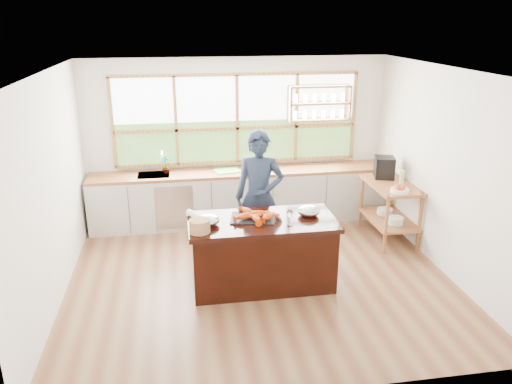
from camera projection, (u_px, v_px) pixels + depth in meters
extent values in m
plane|color=brown|center=(259.00, 276.00, 6.71)|extent=(5.00, 5.00, 0.00)
cube|color=silver|center=(237.00, 140.00, 8.35)|extent=(5.00, 0.02, 2.70)
cube|color=silver|center=(304.00, 263.00, 4.16)|extent=(5.00, 0.02, 2.70)
cube|color=silver|center=(51.00, 191.00, 5.88)|extent=(0.02, 4.50, 2.70)
cube|color=silver|center=(445.00, 172.00, 6.64)|extent=(0.02, 4.50, 2.70)
cube|color=white|center=(260.00, 71.00, 5.81)|extent=(5.00, 4.50, 0.02)
cube|color=#B17F46|center=(237.00, 119.00, 8.21)|extent=(4.05, 0.06, 1.50)
cube|color=white|center=(237.00, 98.00, 8.12)|extent=(3.98, 0.01, 0.75)
cube|color=#285519|center=(237.00, 141.00, 8.36)|extent=(3.98, 0.01, 0.70)
cube|color=#B17F46|center=(320.00, 86.00, 8.14)|extent=(1.00, 0.28, 0.03)
cube|color=#B17F46|center=(319.00, 103.00, 8.23)|extent=(1.00, 0.28, 0.03)
cube|color=#B17F46|center=(318.00, 120.00, 8.32)|extent=(1.00, 0.28, 0.03)
cube|color=#B17F46|center=(289.00, 104.00, 8.15)|extent=(0.03, 0.28, 0.55)
cube|color=#B17F46|center=(348.00, 102.00, 8.30)|extent=(0.03, 0.28, 0.55)
cube|color=beige|center=(240.00, 198.00, 8.37)|extent=(4.90, 0.62, 0.85)
cube|color=#B1B3B8|center=(174.00, 208.00, 7.91)|extent=(0.60, 0.01, 0.72)
cube|color=#945F2C|center=(240.00, 172.00, 8.22)|extent=(4.90, 0.62, 0.05)
cube|color=#B1B3B8|center=(154.00, 179.00, 8.03)|extent=(0.50, 0.42, 0.16)
cube|color=#945F2C|center=(420.00, 222.00, 7.30)|extent=(0.04, 0.04, 0.90)
cube|color=#945F2C|center=(391.00, 199.00, 8.23)|extent=(0.04, 0.04, 0.90)
cube|color=#945F2C|center=(386.00, 225.00, 7.22)|extent=(0.04, 0.04, 0.90)
cube|color=#945F2C|center=(361.00, 201.00, 8.15)|extent=(0.04, 0.04, 0.90)
cube|color=#945F2C|center=(388.00, 219.00, 7.77)|extent=(0.62, 1.10, 0.03)
cube|color=#945F2C|center=(391.00, 185.00, 7.58)|extent=(0.62, 1.10, 0.05)
cylinder|color=white|center=(395.00, 221.00, 7.51)|extent=(0.24, 0.24, 0.11)
cylinder|color=white|center=(385.00, 212.00, 7.89)|extent=(0.24, 0.24, 0.09)
cube|color=black|center=(262.00, 255.00, 6.38)|extent=(1.77, 0.82, 0.84)
cube|color=black|center=(262.00, 222.00, 6.23)|extent=(1.85, 0.90, 0.06)
imported|color=#1B263C|center=(259.00, 197.00, 6.93)|extent=(0.78, 0.62, 1.87)
imported|color=slate|center=(165.00, 165.00, 8.04)|extent=(0.18, 0.16, 0.29)
cube|color=#59D14A|center=(227.00, 171.00, 8.18)|extent=(0.45, 0.37, 0.01)
cube|color=black|center=(384.00, 167.00, 7.81)|extent=(0.36, 0.38, 0.33)
cylinder|color=#A5C064|center=(402.00, 179.00, 7.34)|extent=(0.08, 0.08, 0.27)
cylinder|color=white|center=(400.00, 191.00, 7.20)|extent=(0.26, 0.26, 0.05)
sphere|color=#C53D1E|center=(403.00, 187.00, 7.19)|extent=(0.07, 0.07, 0.07)
sphere|color=#C53D1E|center=(400.00, 186.00, 7.23)|extent=(0.07, 0.07, 0.07)
sphere|color=#C53D1E|center=(396.00, 187.00, 7.20)|extent=(0.07, 0.07, 0.07)
sphere|color=#C53D1E|center=(398.00, 188.00, 7.15)|extent=(0.07, 0.07, 0.07)
sphere|color=#C53D1E|center=(402.00, 188.00, 7.14)|extent=(0.07, 0.07, 0.07)
cube|color=black|center=(253.00, 218.00, 6.25)|extent=(0.62, 0.50, 0.02)
ellipsoid|color=#C3490C|center=(244.00, 217.00, 6.17)|extent=(0.23, 0.15, 0.08)
ellipsoid|color=#C3490C|center=(259.00, 214.00, 6.27)|extent=(0.23, 0.14, 0.08)
ellipsoid|color=#C3490C|center=(268.00, 217.00, 6.17)|extent=(0.21, 0.21, 0.08)
ellipsoid|color=#C3490C|center=(247.00, 211.00, 6.34)|extent=(0.18, 0.23, 0.08)
ellipsoid|color=#C3490C|center=(256.00, 219.00, 6.11)|extent=(0.11, 0.22, 0.08)
ellipsoid|color=#B1B3B8|center=(208.00, 220.00, 6.07)|extent=(0.28, 0.28, 0.13)
ellipsoid|color=#B1B3B8|center=(309.00, 211.00, 6.35)|extent=(0.28, 0.28, 0.14)
cylinder|color=white|center=(289.00, 226.00, 6.05)|extent=(0.06, 0.06, 0.01)
cylinder|color=white|center=(290.00, 221.00, 6.02)|extent=(0.01, 0.01, 0.13)
ellipsoid|color=white|center=(290.00, 213.00, 5.99)|extent=(0.08, 0.08, 0.10)
cylinder|color=tan|center=(200.00, 226.00, 5.84)|extent=(0.25, 0.25, 0.16)
cylinder|color=white|center=(195.00, 215.00, 6.26)|extent=(0.22, 0.30, 0.08)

